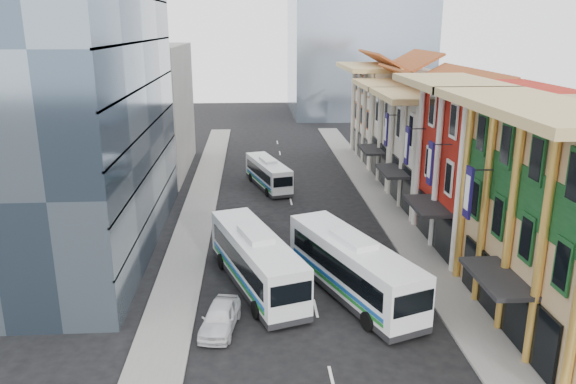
{
  "coord_description": "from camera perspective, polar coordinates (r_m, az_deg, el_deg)",
  "views": [
    {
      "loc": [
        -3.55,
        -21.67,
        16.1
      ],
      "look_at": [
        -1.01,
        17.72,
        4.31
      ],
      "focal_mm": 35.0,
      "sensor_mm": 36.0,
      "label": 1
    }
  ],
  "objects": [
    {
      "name": "sidewalk_right",
      "position": [
        48.05,
        11.07,
        -3.18
      ],
      "size": [
        3.0,
        90.0,
        0.15
      ],
      "primitive_type": "cube",
      "color": "slate",
      "rests_on": "ground"
    },
    {
      "name": "sidewalk_left",
      "position": [
        46.78,
        -9.56,
        -3.65
      ],
      "size": [
        3.0,
        90.0,
        0.15
      ],
      "primitive_type": "cube",
      "color": "slate",
      "rests_on": "ground"
    },
    {
      "name": "shophouse_red",
      "position": [
        43.65,
        20.15,
        2.21
      ],
      "size": [
        8.0,
        10.0,
        12.0
      ],
      "primitive_type": "cube",
      "color": "#A41D12",
      "rests_on": "ground"
    },
    {
      "name": "shophouse_cream_near",
      "position": [
        52.45,
        15.99,
        3.76
      ],
      "size": [
        8.0,
        9.0,
        10.0
      ],
      "primitive_type": "cube",
      "color": "beige",
      "rests_on": "ground"
    },
    {
      "name": "shophouse_cream_mid",
      "position": [
        60.82,
        13.21,
        5.67
      ],
      "size": [
        8.0,
        9.0,
        10.0
      ],
      "primitive_type": "cube",
      "color": "beige",
      "rests_on": "ground"
    },
    {
      "name": "shophouse_cream_far",
      "position": [
        70.71,
        10.82,
        7.71
      ],
      "size": [
        8.0,
        12.0,
        11.0
      ],
      "primitive_type": "cube",
      "color": "beige",
      "rests_on": "ground"
    },
    {
      "name": "office_tower",
      "position": [
        42.85,
        -22.68,
        13.92
      ],
      "size": [
        12.0,
        26.0,
        30.0
      ],
      "primitive_type": "cube",
      "color": "#3A4A5C",
      "rests_on": "ground"
    },
    {
      "name": "office_block_far",
      "position": [
        65.51,
        -14.76,
        8.1
      ],
      "size": [
        10.0,
        18.0,
        14.0
      ],
      "primitive_type": "cube",
      "color": "gray",
      "rests_on": "ground"
    },
    {
      "name": "bus_left_near",
      "position": [
        35.74,
        -3.26,
        -6.82
      ],
      "size": [
        6.32,
        12.08,
        3.79
      ],
      "primitive_type": null,
      "rotation": [
        0.0,
        0.0,
        0.32
      ],
      "color": "silver",
      "rests_on": "ground"
    },
    {
      "name": "bus_left_far",
      "position": [
        57.6,
        -2.03,
        1.95
      ],
      "size": [
        4.71,
        9.74,
        3.04
      ],
      "primitive_type": null,
      "rotation": [
        0.0,
        0.0,
        0.27
      ],
      "color": "silver",
      "rests_on": "ground"
    },
    {
      "name": "bus_right",
      "position": [
        34.8,
        6.57,
        -7.48
      ],
      "size": [
        7.06,
        12.41,
        3.91
      ],
      "primitive_type": null,
      "rotation": [
        0.0,
        0.0,
        0.37
      ],
      "color": "white",
      "rests_on": "ground"
    },
    {
      "name": "sedan_left",
      "position": [
        31.67,
        -6.92,
        -12.51
      ],
      "size": [
        2.49,
        4.61,
        1.49
      ],
      "primitive_type": "imported",
      "rotation": [
        0.0,
        0.0,
        -0.17
      ],
      "color": "silver",
      "rests_on": "ground"
    }
  ]
}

